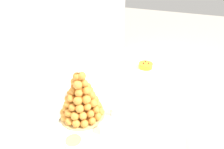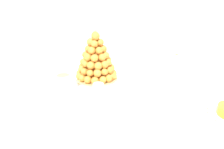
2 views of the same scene
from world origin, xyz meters
The scene contains 11 objects.
backdrop_wall centered at (0.00, 0.83, 1.25)m, with size 4.80×0.10×2.50m, color silver.
buffet_table centered at (0.00, 0.00, 0.66)m, with size 1.52×1.00×0.77m.
serving_tray centered at (-0.26, 0.01, 0.77)m, with size 0.62×0.34×0.02m.
croquembouche centered at (-0.27, 0.07, 0.90)m, with size 0.26×0.26×0.33m.
dessert_cup_mid_left centered at (-0.34, -0.10, 0.80)m, with size 0.06×0.06×0.06m.
dessert_cup_centre centered at (-0.19, -0.10, 0.80)m, with size 0.06×0.06×0.05m.
dessert_cup_mid_right centered at (-0.04, -0.11, 0.80)m, with size 0.06×0.06×0.06m.
creme_brulee_ramekin centered at (-0.47, 0.01, 0.79)m, with size 0.09×0.09×0.02m.
macaron_goblet centered at (0.20, -0.01, 0.92)m, with size 0.13×0.13×0.25m.
fruit_tart_plate centered at (0.44, -0.11, 0.78)m, with size 0.20×0.20×0.06m.
wine_glass centered at (-0.26, 0.17, 0.87)m, with size 0.07×0.07×0.15m.
Camera 1 is at (-1.01, -0.43, 1.57)m, focal length 31.68 mm.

